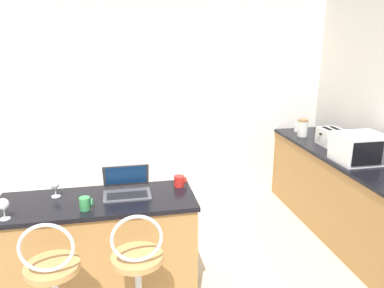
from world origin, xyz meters
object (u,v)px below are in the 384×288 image
at_px(wine_glass_short, 3,205).
at_px(mug_white, 298,128).
at_px(storage_jar, 303,128).
at_px(toaster, 330,137).
at_px(wine_glass_tall, 55,185).
at_px(laptop, 127,186).
at_px(bar_stool_far, 139,285).
at_px(mug_red, 179,181).
at_px(mug_green, 85,203).
at_px(microwave, 359,148).

bearing_deg(wine_glass_short, mug_white, 30.85).
relative_size(storage_jar, mug_white, 2.04).
relative_size(mug_white, wine_glass_short, 0.69).
distance_m(toaster, wine_glass_tall, 2.94).
bearing_deg(toaster, laptop, -158.58).
height_order(storage_jar, wine_glass_short, storage_jar).
bearing_deg(mug_white, bar_stool_far, -135.14).
bearing_deg(toaster, storage_jar, 107.51).
distance_m(bar_stool_far, mug_red, 0.90).
bearing_deg(toaster, mug_white, 96.81).
bearing_deg(wine_glass_tall, storage_jar, 25.20).
xyz_separation_m(laptop, mug_green, (-0.30, -0.24, -0.01)).
relative_size(mug_green, mug_red, 0.91).
relative_size(bar_stool_far, wine_glass_short, 7.01).
bearing_deg(storage_jar, wine_glass_short, -152.02).
bearing_deg(storage_jar, mug_green, -147.89).
height_order(laptop, wine_glass_tall, laptop).
bearing_deg(toaster, mug_red, -155.55).
xyz_separation_m(toaster, storage_jar, (-0.13, 0.40, 0.01)).
relative_size(laptop, microwave, 0.82).
xyz_separation_m(microwave, toaster, (0.05, 0.59, -0.05)).
distance_m(bar_stool_far, mug_white, 3.09).
height_order(microwave, mug_green, microwave).
height_order(toaster, mug_green, toaster).
distance_m(bar_stool_far, microwave, 2.44).
bearing_deg(bar_stool_far, wine_glass_tall, 130.70).
distance_m(storage_jar, wine_glass_short, 3.36).
distance_m(microwave, mug_red, 1.82).
relative_size(mug_white, mug_red, 1.00).
distance_m(mug_white, wine_glass_short, 3.52).
xyz_separation_m(bar_stool_far, mug_red, (0.39, 0.68, 0.44)).
xyz_separation_m(mug_white, mug_green, (-2.50, -1.76, -0.00)).
height_order(wine_glass_short, wine_glass_tall, wine_glass_short).
height_order(microwave, wine_glass_short, microwave).
xyz_separation_m(wine_glass_short, mug_red, (1.25, 0.33, -0.06)).
relative_size(mug_white, mug_green, 1.10).
xyz_separation_m(microwave, mug_red, (-1.80, -0.26, -0.10)).
xyz_separation_m(microwave, mug_white, (-0.03, 1.22, -0.09)).
xyz_separation_m(laptop, microwave, (2.23, 0.31, 0.09)).
height_order(mug_white, wine_glass_tall, wine_glass_tall).
bearing_deg(mug_white, laptop, -145.30).
bearing_deg(mug_green, wine_glass_short, -175.32).
bearing_deg(bar_stool_far, storage_jar, 42.37).
bearing_deg(microwave, wine_glass_tall, -174.33).
xyz_separation_m(wine_glass_short, wine_glass_tall, (0.28, 0.31, -0.01)).
relative_size(storage_jar, wine_glass_short, 1.40).
relative_size(laptop, toaster, 1.41).
relative_size(wine_glass_short, wine_glass_tall, 1.10).
relative_size(laptop, storage_jar, 1.71).
bearing_deg(laptop, bar_stool_far, -86.75).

